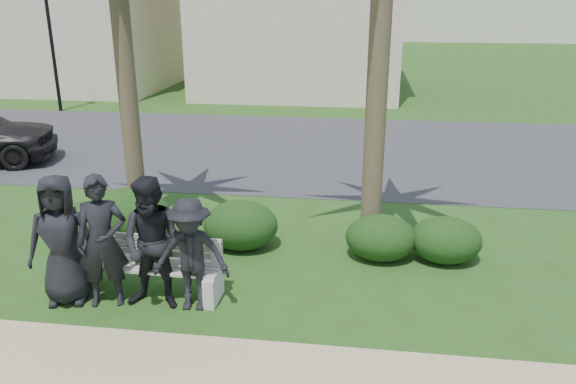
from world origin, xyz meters
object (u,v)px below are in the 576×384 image
object	(u,v)px
man_a	(62,240)
man_b	(102,242)
park_bench	(140,270)
street_lamp	(49,25)
man_d	(191,255)
man_c	(154,244)

from	to	relation	value
man_a	man_b	size ratio (longest dim) A/B	0.99
park_bench	street_lamp	bearing A→B (deg)	124.54
park_bench	man_d	distance (m)	0.96
man_a	man_c	xyz separation A→B (m)	(1.25, 0.02, 0.01)
street_lamp	park_bench	distance (m)	14.63
man_b	man_d	distance (m)	1.17
man_c	man_d	size ratio (longest dim) A/B	1.17
park_bench	man_a	bearing A→B (deg)	-159.16
man_a	man_c	distance (m)	1.25
street_lamp	man_d	xyz separation A→B (m)	(8.64, -12.37, -2.18)
street_lamp	man_d	bearing A→B (deg)	-55.08
park_bench	man_a	world-z (taller)	man_a
man_d	man_a	bearing A→B (deg)	177.40
man_a	man_d	xyz separation A→B (m)	(1.72, 0.03, -0.12)
man_c	man_d	bearing A→B (deg)	4.05
man_a	man_b	world-z (taller)	man_b
man_d	man_b	bearing A→B (deg)	177.84
man_c	street_lamp	bearing A→B (deg)	125.38
park_bench	man_b	world-z (taller)	man_b
man_b	man_c	bearing A→B (deg)	-16.01
man_b	man_c	size ratio (longest dim) A/B	1.00
man_a	man_d	distance (m)	1.72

